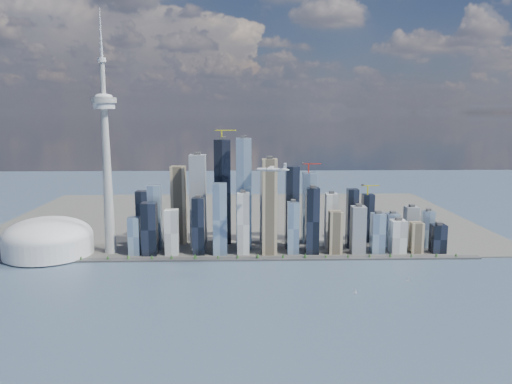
{
  "coord_description": "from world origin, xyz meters",
  "views": [
    {
      "loc": [
        9.58,
        -833.81,
        327.44
      ],
      "look_at": [
        40.23,
        260.0,
        153.2
      ],
      "focal_mm": 35.0,
      "sensor_mm": 36.0,
      "label": 1
    }
  ],
  "objects_px": {
    "needle_tower": "(106,153)",
    "dome_stadium": "(48,239)",
    "sailboat_west": "(355,292)",
    "sailboat_east": "(408,280)",
    "airplane": "(272,169)"
  },
  "relations": [
    {
      "from": "needle_tower",
      "to": "dome_stadium",
      "type": "bearing_deg",
      "value": -175.91
    },
    {
      "from": "sailboat_west",
      "to": "airplane",
      "type": "bearing_deg",
      "value": 155.25
    },
    {
      "from": "needle_tower",
      "to": "sailboat_east",
      "type": "height_order",
      "value": "needle_tower"
    },
    {
      "from": "sailboat_west",
      "to": "sailboat_east",
      "type": "xyz_separation_m",
      "value": [
        119.53,
        63.94,
        -0.04
      ]
    },
    {
      "from": "sailboat_west",
      "to": "sailboat_east",
      "type": "bearing_deg",
      "value": 52.11
    },
    {
      "from": "sailboat_west",
      "to": "dome_stadium",
      "type": "bearing_deg",
      "value": -178.12
    },
    {
      "from": "dome_stadium",
      "to": "sailboat_east",
      "type": "distance_m",
      "value": 802.64
    },
    {
      "from": "needle_tower",
      "to": "sailboat_east",
      "type": "xyz_separation_m",
      "value": [
        635.86,
        -212.35,
        -232.7
      ]
    },
    {
      "from": "sailboat_east",
      "to": "sailboat_west",
      "type": "bearing_deg",
      "value": -129.39
    },
    {
      "from": "airplane",
      "to": "sailboat_west",
      "type": "relative_size",
      "value": 7.2
    },
    {
      "from": "needle_tower",
      "to": "dome_stadium",
      "type": "distance_m",
      "value": 241.4
    },
    {
      "from": "dome_stadium",
      "to": "needle_tower",
      "type": "bearing_deg",
      "value": 4.09
    },
    {
      "from": "needle_tower",
      "to": "airplane",
      "type": "bearing_deg",
      "value": -16.79
    },
    {
      "from": "airplane",
      "to": "needle_tower",
      "type": "bearing_deg",
      "value": 173.79
    },
    {
      "from": "airplane",
      "to": "sailboat_east",
      "type": "xyz_separation_m",
      "value": [
        263.47,
        -100.03,
        -207.96
      ]
    }
  ]
}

